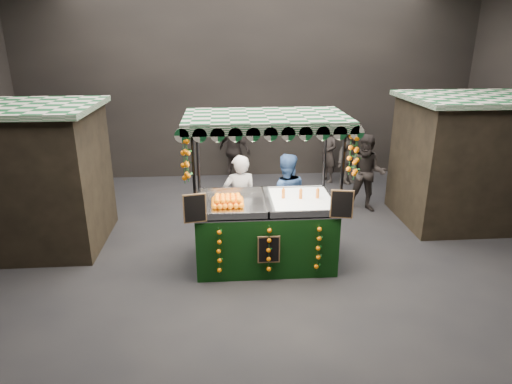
{
  "coord_description": "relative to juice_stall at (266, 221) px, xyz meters",
  "views": [
    {
      "loc": [
        -0.72,
        -6.9,
        3.74
      ],
      "look_at": [
        -0.18,
        0.27,
        1.17
      ],
      "focal_mm": 31.13,
      "sensor_mm": 36.0,
      "label": 1
    }
  ],
  "objects": [
    {
      "name": "ground",
      "position": [
        0.04,
        0.11,
        -0.79
      ],
      "size": [
        12.0,
        12.0,
        0.0
      ],
      "primitive_type": "plane",
      "color": "black",
      "rests_on": "ground"
    },
    {
      "name": "market_hall",
      "position": [
        0.04,
        0.11,
        2.59
      ],
      "size": [
        12.1,
        10.1,
        5.05
      ],
      "color": "black",
      "rests_on": "ground"
    },
    {
      "name": "neighbour_stall_left",
      "position": [
        -4.36,
        1.11,
        0.52
      ],
      "size": [
        3.0,
        2.2,
        2.6
      ],
      "color": "black",
      "rests_on": "ground"
    },
    {
      "name": "neighbour_stall_right",
      "position": [
        4.44,
        1.61,
        0.52
      ],
      "size": [
        3.0,
        2.2,
        2.6
      ],
      "color": "black",
      "rests_on": "ground"
    },
    {
      "name": "juice_stall",
      "position": [
        0.0,
        0.0,
        0.0
      ],
      "size": [
        2.64,
        1.55,
        2.56
      ],
      "color": "black",
      "rests_on": "ground"
    },
    {
      "name": "vendor_grey",
      "position": [
        -0.4,
        0.81,
        0.07
      ],
      "size": [
        0.68,
        0.5,
        1.72
      ],
      "rotation": [
        0.0,
        0.0,
        3.29
      ],
      "color": "gray",
      "rests_on": "ground"
    },
    {
      "name": "vendor_blue",
      "position": [
        0.46,
        0.98,
        0.05
      ],
      "size": [
        0.85,
        0.68,
        1.68
      ],
      "rotation": [
        0.0,
        0.0,
        3.08
      ],
      "color": "navy",
      "rests_on": "ground"
    },
    {
      "name": "shopper_0",
      "position": [
        -4.32,
        3.46,
        0.17
      ],
      "size": [
        0.74,
        0.53,
        1.92
      ],
      "rotation": [
        0.0,
        0.0,
        0.11
      ],
      "color": "#2C2723",
      "rests_on": "ground"
    },
    {
      "name": "shopper_1",
      "position": [
        2.43,
        2.26,
        0.07
      ],
      "size": [
        1.02,
        0.92,
        1.72
      ],
      "rotation": [
        0.0,
        0.0,
        -0.39
      ],
      "color": "black",
      "rests_on": "ground"
    },
    {
      "name": "shopper_2",
      "position": [
        -0.39,
        4.5,
        0.08
      ],
      "size": [
        1.03,
        1.01,
        1.74
      ],
      "rotation": [
        0.0,
        0.0,
        2.38
      ],
      "color": "#282221",
      "rests_on": "ground"
    },
    {
      "name": "shopper_3",
      "position": [
        2.64,
        4.14,
        0.02
      ],
      "size": [
        1.2,
        1.09,
        1.62
      ],
      "rotation": [
        0.0,
        0.0,
        0.61
      ],
      "color": "#2A2622",
      "rests_on": "ground"
    },
    {
      "name": "shopper_4",
      "position": [
        -4.04,
        3.82,
        0.02
      ],
      "size": [
        0.95,
        0.84,
        1.63
      ],
      "rotation": [
        0.0,
        0.0,
        3.66
      ],
      "color": "black",
      "rests_on": "ground"
    },
    {
      "name": "shopper_5",
      "position": [
        4.47,
        2.78,
        0.09
      ],
      "size": [
        1.45,
        1.59,
        1.77
      ],
      "rotation": [
        0.0,
        0.0,
        2.27
      ],
      "color": "#2B2523",
      "rests_on": "ground"
    },
    {
      "name": "shopper_6",
      "position": [
        2.09,
        4.36,
        -0.03
      ],
      "size": [
        0.52,
        0.64,
        1.52
      ],
      "rotation": [
        0.0,
        0.0,
        -1.24
      ],
      "color": "#2A2522",
      "rests_on": "ground"
    }
  ]
}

